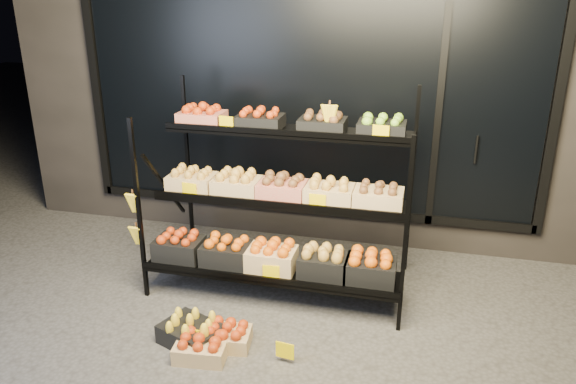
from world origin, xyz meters
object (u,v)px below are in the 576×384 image
(floor_crate_midleft, at_px, (191,331))
(floor_crate_midright, at_px, (227,335))
(floor_crate_left, at_px, (201,347))
(display_rack, at_px, (278,200))

(floor_crate_midleft, xyz_separation_m, floor_crate_midright, (0.25, 0.03, -0.01))
(floor_crate_midright, bearing_deg, floor_crate_left, -132.61)
(display_rack, bearing_deg, floor_crate_midleft, -113.13)
(display_rack, bearing_deg, floor_crate_midright, -99.19)
(display_rack, height_order, floor_crate_midleft, display_rack)
(floor_crate_left, xyz_separation_m, floor_crate_midleft, (-0.13, 0.14, 0.01))
(floor_crate_left, distance_m, floor_crate_midright, 0.21)
(floor_crate_left, bearing_deg, floor_crate_midleft, 127.15)
(display_rack, height_order, floor_crate_midright, display_rack)
(floor_crate_midleft, relative_size, floor_crate_midright, 1.39)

